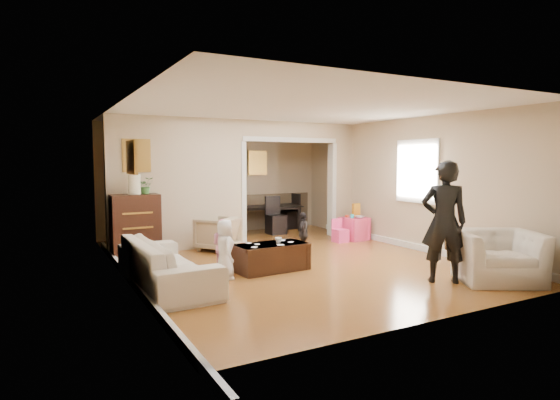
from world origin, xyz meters
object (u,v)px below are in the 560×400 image
dining_table (264,218)px  armchair_back (218,234)px  adult_person (444,222)px  armchair_front (497,256)px  child_kneel_b (223,245)px  cyan_cup (352,216)px  play_table (354,229)px  child_kneel_a (225,249)px  table_lamp (134,184)px  coffee_table (271,257)px  dresser (135,226)px  sofa (167,263)px  child_toddler (303,234)px  coffee_cup (278,241)px

dining_table → armchair_back: bearing=-122.7°
adult_person → armchair_front: bearing=-168.7°
armchair_back → child_kneel_b: (-0.53, -1.67, 0.09)m
cyan_cup → dining_table: 2.48m
play_table → child_kneel_a: bearing=-154.4°
table_lamp → coffee_table: bearing=-49.6°
armchair_back → dresser: 1.57m
sofa → child_toddler: size_ratio=2.80×
coffee_table → play_table: (2.94, 1.67, 0.03)m
sofa → child_kneel_a: child_kneel_a is taller
armchair_back → table_lamp: bearing=-39.1°
play_table → dresser: bearing=175.7°
sofa → child_kneel_a: bearing=-92.3°
adult_person → child_toddler: size_ratio=2.18×
play_table → child_kneel_a: child_kneel_a is taller
adult_person → child_toddler: adult_person is taller
table_lamp → child_kneel_b: bearing=-59.3°
cyan_cup → child_kneel_b: size_ratio=0.10×
coffee_table → armchair_front: bearing=-39.7°
sofa → play_table: sofa is taller
dining_table → child_kneel_a: child_kneel_a is taller
sofa → armchair_back: size_ratio=3.11×
dresser → dining_table: bearing=27.6°
cyan_cup → child_toddler: 1.99m
table_lamp → coffee_cup: bearing=-48.7°
adult_person → child_toddler: 2.73m
armchair_back → table_lamp: 1.85m
armchair_back → dining_table: armchair_back is taller
table_lamp → armchair_back: bearing=-1.8°
coffee_cup → child_kneel_a: 0.96m
child_kneel_a → child_toddler: 2.10m
armchair_front → coffee_cup: size_ratio=10.44×
coffee_table → child_kneel_a: size_ratio=1.30×
armchair_front → coffee_cup: bearing=169.4°
dresser → table_lamp: table_lamp is taller
armchair_back → dining_table: size_ratio=0.40×
dining_table → adult_person: size_ratio=1.02×
sofa → armchair_back: (1.55, 2.12, 0.00)m
table_lamp → child_kneel_a: table_lamp is taller
sofa → dresser: (-0.01, 2.17, 0.25)m
coffee_cup → dining_table: (1.67, 3.90, -0.17)m
sofa → table_lamp: table_lamp is taller
play_table → child_kneel_b: child_kneel_b is taller
play_table → child_toddler: 2.10m
armchair_front → child_kneel_b: child_kneel_b is taller
coffee_cup → dining_table: bearing=66.8°
table_lamp → cyan_cup: size_ratio=4.50×
child_toddler → child_kneel_b: bearing=-29.3°
dresser → sofa: bearing=-89.8°
dining_table → table_lamp: bearing=-139.1°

